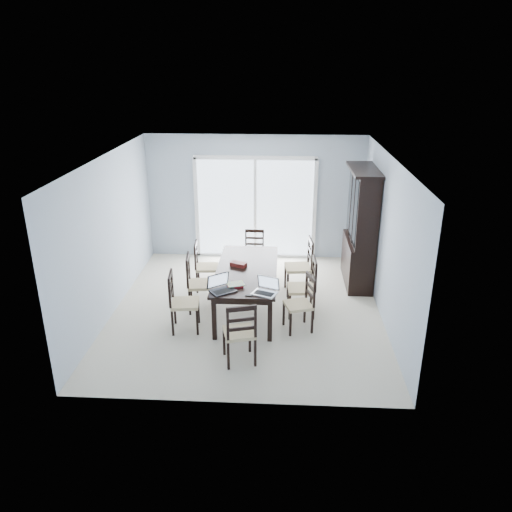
% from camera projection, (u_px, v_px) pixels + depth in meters
% --- Properties ---
extents(floor, '(5.00, 5.00, 0.00)m').
position_uv_depth(floor, '(247.00, 309.00, 8.55)').
color(floor, beige).
rests_on(floor, ground).
extents(ceiling, '(5.00, 5.00, 0.00)m').
position_uv_depth(ceiling, '(246.00, 157.00, 7.59)').
color(ceiling, white).
rests_on(ceiling, back_wall).
extents(back_wall, '(4.50, 0.02, 2.60)m').
position_uv_depth(back_wall, '(255.00, 198.00, 10.39)').
color(back_wall, '#A0AEBF').
rests_on(back_wall, floor).
extents(wall_left, '(0.02, 5.00, 2.60)m').
position_uv_depth(wall_left, '(110.00, 235.00, 8.19)').
color(wall_left, '#A0AEBF').
rests_on(wall_left, floor).
extents(wall_right, '(0.02, 5.00, 2.60)m').
position_uv_depth(wall_right, '(387.00, 240.00, 7.96)').
color(wall_right, '#A0AEBF').
rests_on(wall_right, floor).
extents(balcony, '(4.50, 2.00, 0.10)m').
position_uv_depth(balcony, '(258.00, 242.00, 11.82)').
color(balcony, gray).
rests_on(balcony, ground).
extents(railing, '(4.50, 0.06, 1.10)m').
position_uv_depth(railing, '(260.00, 206.00, 12.53)').
color(railing, '#99999E').
rests_on(railing, balcony).
extents(dining_table, '(1.00, 2.20, 0.75)m').
position_uv_depth(dining_table, '(247.00, 273.00, 8.31)').
color(dining_table, black).
rests_on(dining_table, floor).
extents(china_hutch, '(0.50, 1.38, 2.20)m').
position_uv_depth(china_hutch, '(361.00, 229.00, 9.21)').
color(china_hutch, black).
rests_on(china_hutch, floor).
extents(sliding_door, '(2.52, 0.05, 2.18)m').
position_uv_depth(sliding_door, '(255.00, 208.00, 10.45)').
color(sliding_door, silver).
rests_on(sliding_door, floor).
extents(chair_left_near, '(0.48, 0.46, 1.12)m').
position_uv_depth(chair_left_near, '(178.00, 296.00, 7.71)').
color(chair_left_near, black).
rests_on(chair_left_near, floor).
extents(chair_left_mid, '(0.49, 0.48, 1.14)m').
position_uv_depth(chair_left_mid, '(195.00, 277.00, 8.33)').
color(chair_left_mid, black).
rests_on(chair_left_mid, floor).
extents(chair_left_far, '(0.44, 0.43, 1.05)m').
position_uv_depth(chair_left_far, '(202.00, 261.00, 9.12)').
color(chair_left_far, black).
rests_on(chair_left_far, floor).
extents(chair_right_near, '(0.50, 0.49, 1.04)m').
position_uv_depth(chair_right_near, '(304.00, 297.00, 7.75)').
color(chair_right_near, black).
rests_on(chair_right_near, floor).
extents(chair_right_mid, '(0.47, 0.46, 1.15)m').
position_uv_depth(chair_right_mid, '(307.00, 281.00, 8.18)').
color(chair_right_mid, black).
rests_on(chair_right_mid, floor).
extents(chair_right_far, '(0.51, 0.49, 1.19)m').
position_uv_depth(chair_right_far, '(304.00, 260.00, 8.97)').
color(chair_right_far, black).
rests_on(chair_right_far, floor).
extents(chair_end_near, '(0.52, 0.52, 1.11)m').
position_uv_depth(chair_end_near, '(240.00, 327.00, 6.81)').
color(chair_end_near, black).
rests_on(chair_end_near, floor).
extents(chair_end_far, '(0.39, 0.40, 1.01)m').
position_uv_depth(chair_end_far, '(254.00, 247.00, 9.84)').
color(chair_end_far, black).
rests_on(chair_end_far, floor).
extents(laptop_dark, '(0.44, 0.42, 0.25)m').
position_uv_depth(laptop_dark, '(223.00, 288.00, 7.45)').
color(laptop_dark, black).
rests_on(laptop_dark, dining_table).
extents(laptop_silver, '(0.42, 0.36, 0.24)m').
position_uv_depth(laptop_silver, '(264.00, 291.00, 7.37)').
color(laptop_silver, silver).
rests_on(laptop_silver, dining_table).
extents(book_stack, '(0.31, 0.28, 0.04)m').
position_uv_depth(book_stack, '(235.00, 285.00, 7.65)').
color(book_stack, maroon).
rests_on(book_stack, dining_table).
extents(cell_phone, '(0.11, 0.06, 0.01)m').
position_uv_depth(cell_phone, '(249.00, 295.00, 7.34)').
color(cell_phone, black).
rests_on(cell_phone, dining_table).
extents(game_box, '(0.30, 0.23, 0.07)m').
position_uv_depth(game_box, '(238.00, 264.00, 8.38)').
color(game_box, '#4F0F11').
rests_on(game_box, dining_table).
extents(hot_tub, '(2.25, 2.10, 0.99)m').
position_uv_depth(hot_tub, '(222.00, 218.00, 11.77)').
color(hot_tub, maroon).
rests_on(hot_tub, balcony).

